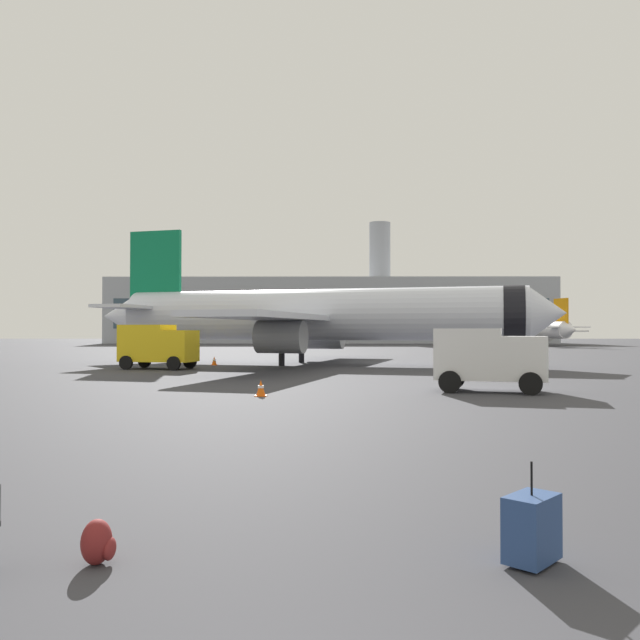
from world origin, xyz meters
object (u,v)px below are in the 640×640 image
at_px(safety_cone_near, 495,358).
at_px(traveller_backpack, 98,543).
at_px(airplane_at_gate, 315,315).
at_px(rolling_suitcase, 532,528).
at_px(airplane_taxiing, 524,330).
at_px(safety_cone_far, 214,361).
at_px(service_truck, 158,344).
at_px(safety_cone_mid, 261,388).
at_px(cargo_van, 489,356).

xyz_separation_m(safety_cone_near, traveller_backpack, (-16.11, -44.90, -0.11)).
bearing_deg(airplane_at_gate, rolling_suitcase, -85.86).
height_order(airplane_taxiing, safety_cone_far, airplane_taxiing).
height_order(airplane_at_gate, safety_cone_far, airplane_at_gate).
relative_size(service_truck, traveller_backpack, 10.82).
bearing_deg(safety_cone_near, airplane_taxiing, 70.70).
bearing_deg(safety_cone_mid, safety_cone_near, 59.37).
bearing_deg(safety_cone_mid, rolling_suitcase, -75.21).
bearing_deg(safety_cone_far, safety_cone_near, 13.11).
bearing_deg(cargo_van, rolling_suitcase, -103.00).
bearing_deg(rolling_suitcase, service_truck, 110.55).
relative_size(service_truck, safety_cone_near, 7.49).
bearing_deg(airplane_taxiing, safety_cone_near, -109.30).
bearing_deg(cargo_van, airplane_at_gate, 109.21).
bearing_deg(rolling_suitcase, airplane_taxiing, 72.88).
height_order(airplane_at_gate, airplane_taxiing, airplane_at_gate).
bearing_deg(safety_cone_mid, service_truck, 115.99).
height_order(airplane_taxiing, cargo_van, airplane_taxiing).
relative_size(cargo_van, traveller_backpack, 9.96).
distance_m(airplane_taxiing, safety_cone_near, 59.44).
distance_m(service_truck, traveller_backpack, 36.11).
bearing_deg(safety_cone_far, cargo_van, -53.98).
distance_m(cargo_van, rolling_suitcase, 20.05).
height_order(airplane_taxiing, service_truck, airplane_taxiing).
distance_m(airplane_taxiing, cargo_van, 85.65).
bearing_deg(safety_cone_near, traveller_backpack, -109.74).
bearing_deg(airplane_at_gate, cargo_van, -70.79).
bearing_deg(service_truck, airplane_taxiing, 56.12).
xyz_separation_m(safety_cone_near, safety_cone_mid, (-16.12, -27.22, -0.03)).
xyz_separation_m(service_truck, safety_cone_near, (24.60, 9.82, -1.27)).
distance_m(airplane_at_gate, rolling_suitcase, 41.19).
xyz_separation_m(airplane_taxiing, safety_cone_mid, (-35.75, -83.28, -2.30)).
bearing_deg(cargo_van, airplane_taxiing, 71.92).
relative_size(airplane_taxiing, rolling_suitcase, 22.59).
bearing_deg(safety_cone_far, safety_cone_mid, -75.84).
xyz_separation_m(safety_cone_far, traveller_backpack, (5.60, -39.84, -0.08)).
relative_size(safety_cone_near, traveller_backpack, 1.44).
relative_size(airplane_at_gate, safety_cone_mid, 56.26).
distance_m(safety_cone_near, rolling_suitcase, 46.31).
bearing_deg(airplane_taxiing, cargo_van, -108.08).
bearing_deg(safety_cone_mid, traveller_backpack, -89.99).
height_order(safety_cone_near, rolling_suitcase, rolling_suitcase).
distance_m(safety_cone_mid, rolling_suitcase, 18.25).
height_order(cargo_van, safety_cone_far, cargo_van).
height_order(airplane_taxiing, safety_cone_near, airplane_taxiing).
relative_size(airplane_taxiing, service_truck, 4.78).
distance_m(cargo_van, traveller_backpack, 21.62).
bearing_deg(safety_cone_near, service_truck, -158.23).
xyz_separation_m(airplane_taxiing, safety_cone_far, (-41.34, -61.11, -2.29)).
xyz_separation_m(airplane_at_gate, safety_cone_far, (-7.29, -1.14, -3.34)).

